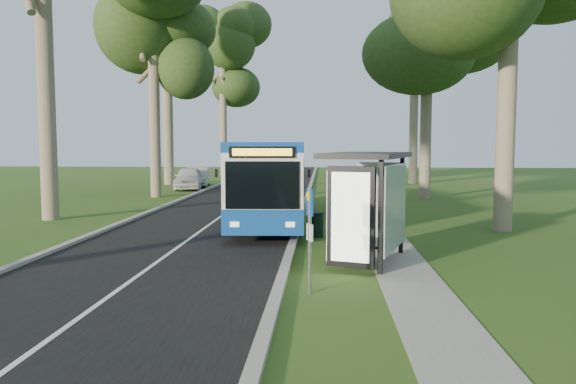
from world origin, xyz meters
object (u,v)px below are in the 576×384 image
bus_shelter (374,186)px  litter_bin (317,225)px  bus (271,180)px  bus_stop_sign (310,227)px  car_silver (198,177)px  car_white (189,178)px

bus_shelter → litter_bin: (-1.53, 4.31, -1.66)m
bus → litter_bin: (1.94, -4.12, -1.25)m
bus_stop_sign → car_silver: size_ratio=0.51×
car_white → car_silver: bearing=78.7°
bus_shelter → car_white: size_ratio=0.83×
bus → car_white: bearing=112.4°
bus_stop_sign → car_silver: bus_stop_sign is taller
bus_shelter → car_white: (-10.66, 23.75, -1.31)m
bus → bus_stop_sign: bus is taller
bus → bus_shelter: bus is taller
car_silver → bus_stop_sign: bearing=-79.6°
bus_stop_sign → car_white: size_ratio=0.49×
litter_bin → car_white: car_white is taller
car_white → car_silver: 2.32m
litter_bin → car_silver: 23.56m
bus → car_white: bus is taller
car_silver → bus: bearing=-74.9°
bus_stop_sign → litter_bin: bearing=67.7°
car_white → bus: bearing=-73.6°
litter_bin → car_white: size_ratio=0.18×
bus_stop_sign → car_silver: (-8.96, 28.97, -0.71)m
bus → car_white: 16.95m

